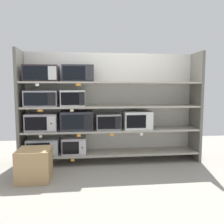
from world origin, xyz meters
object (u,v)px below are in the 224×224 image
(microwave_4, at_px, (108,121))
(microwave_7, at_px, (73,98))
(microwave_0, at_px, (43,146))
(microwave_8, at_px, (42,74))
(microwave_3, at_px, (77,121))
(microwave_5, at_px, (137,120))
(microwave_2, at_px, (42,122))
(microwave_9, at_px, (78,74))
(shipping_carton, at_px, (34,164))
(microwave_1, at_px, (74,145))
(microwave_6, at_px, (42,99))

(microwave_4, height_order, microwave_7, microwave_7)
(microwave_0, xyz_separation_m, microwave_8, (0.01, -0.00, 1.29))
(microwave_4, bearing_deg, microwave_3, 179.99)
(microwave_0, relative_size, microwave_5, 1.09)
(microwave_2, bearing_deg, microwave_7, -0.01)
(microwave_0, distance_m, microwave_9, 1.44)
(microwave_3, height_order, microwave_8, microwave_8)
(microwave_3, distance_m, shipping_carton, 1.09)
(microwave_0, relative_size, microwave_4, 1.26)
(microwave_1, bearing_deg, microwave_3, -0.06)
(microwave_3, relative_size, microwave_5, 1.11)
(microwave_5, distance_m, microwave_8, 1.89)
(microwave_2, relative_size, microwave_5, 1.07)
(microwave_2, xyz_separation_m, microwave_3, (0.61, -0.00, 0.02))
(microwave_3, xyz_separation_m, microwave_9, (0.03, -0.00, 0.84))
(microwave_9, bearing_deg, microwave_2, 179.98)
(microwave_4, relative_size, shipping_carton, 0.93)
(microwave_2, relative_size, microwave_9, 1.00)
(microwave_0, relative_size, microwave_3, 0.99)
(microwave_3, distance_m, microwave_6, 0.73)
(microwave_1, bearing_deg, microwave_5, 0.01)
(microwave_8, relative_size, shipping_carton, 1.22)
(microwave_5, distance_m, shipping_carton, 1.93)
(microwave_3, height_order, microwave_7, microwave_7)
(microwave_1, xyz_separation_m, microwave_2, (-0.56, -0.00, 0.44))
(microwave_4, bearing_deg, microwave_8, -179.99)
(microwave_7, bearing_deg, microwave_0, 179.98)
(microwave_4, xyz_separation_m, microwave_7, (-0.62, 0.00, 0.43))
(microwave_9, relative_size, shipping_carton, 1.15)
(microwave_0, distance_m, microwave_7, 1.02)
(microwave_6, xyz_separation_m, microwave_9, (0.64, -0.00, 0.44))
(microwave_5, bearing_deg, microwave_4, -179.97)
(microwave_2, bearing_deg, microwave_1, 0.00)
(microwave_4, relative_size, microwave_7, 1.03)
(microwave_1, distance_m, microwave_4, 0.75)
(microwave_6, distance_m, shipping_carton, 1.19)
(microwave_7, height_order, shipping_carton, microwave_7)
(microwave_4, xyz_separation_m, microwave_8, (-1.16, -0.00, 0.86))
(microwave_1, height_order, shipping_carton, microwave_1)
(microwave_0, height_order, microwave_8, microwave_8)
(microwave_8, bearing_deg, microwave_7, 0.02)
(microwave_6, height_order, microwave_8, microwave_8)
(microwave_5, bearing_deg, shipping_carton, -157.04)
(microwave_6, distance_m, microwave_7, 0.55)
(microwave_5, relative_size, microwave_9, 0.93)
(microwave_2, height_order, microwave_9, microwave_9)
(microwave_2, xyz_separation_m, microwave_7, (0.55, -0.00, 0.42))
(microwave_4, distance_m, microwave_7, 0.76)
(microwave_5, xyz_separation_m, microwave_9, (-1.07, -0.00, 0.84))
(microwave_2, relative_size, microwave_4, 1.23)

